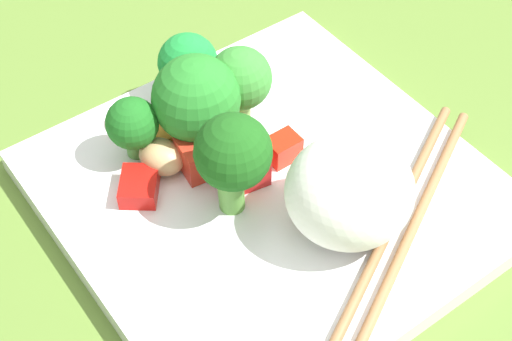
{
  "coord_description": "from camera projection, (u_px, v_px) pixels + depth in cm",
  "views": [
    {
      "loc": [
        24.45,
        -19.6,
        38.68
      ],
      "look_at": [
        -0.08,
        -1.08,
        3.67
      ],
      "focal_mm": 53.69,
      "sensor_mm": 36.0,
      "label": 1
    }
  ],
  "objects": [
    {
      "name": "ground_plane",
      "position": [
        270.0,
        210.0,
        0.5
      ],
      "size": [
        110.0,
        110.0,
        2.0
      ],
      "primitive_type": "cube",
      "color": "#5A7B30"
    },
    {
      "name": "broccoli_floret_3",
      "position": [
        240.0,
        80.0,
        0.5
      ],
      "size": [
        4.23,
        4.23,
        5.78
      ],
      "color": "#74A04C",
      "rests_on": "square_plate"
    },
    {
      "name": "carrot_slice_0",
      "position": [
        164.0,
        127.0,
        0.52
      ],
      "size": [
        3.98,
        3.98,
        0.47
      ],
      "primitive_type": "cylinder",
      "rotation": [
        0.0,
        0.0,
        5.77
      ],
      "color": "orange",
      "rests_on": "square_plate"
    },
    {
      "name": "pepper_chunk_1",
      "position": [
        196.0,
        157.0,
        0.48
      ],
      "size": [
        2.83,
        2.27,
        2.32
      ],
      "primitive_type": "cube",
      "rotation": [
        0.0,
        0.0,
        6.13
      ],
      "color": "red",
      "rests_on": "square_plate"
    },
    {
      "name": "carrot_slice_2",
      "position": [
        226.0,
        155.0,
        0.5
      ],
      "size": [
        3.63,
        3.63,
        0.56
      ],
      "primitive_type": "cylinder",
      "rotation": [
        0.0,
        0.0,
        2.0
      ],
      "color": "orange",
      "rests_on": "square_plate"
    },
    {
      "name": "chopstick_pair",
      "position": [
        400.0,
        230.0,
        0.46
      ],
      "size": [
        11.56,
        20.7,
        0.64
      ],
      "rotation": [
        0.0,
        0.0,
        2.03
      ],
      "color": "#9E6C44",
      "rests_on": "square_plate"
    },
    {
      "name": "broccoli_floret_4",
      "position": [
        235.0,
        157.0,
        0.44
      ],
      "size": [
        4.62,
        4.62,
        7.21
      ],
      "color": "#58953C",
      "rests_on": "square_plate"
    },
    {
      "name": "square_plate",
      "position": [
        270.0,
        193.0,
        0.49
      ],
      "size": [
        25.97,
        25.97,
        1.67
      ],
      "primitive_type": "cube",
      "rotation": [
        0.0,
        0.0,
        -0.02
      ],
      "color": "white",
      "rests_on": "ground_plane"
    },
    {
      "name": "broccoli_floret_2",
      "position": [
        133.0,
        125.0,
        0.48
      ],
      "size": [
        3.38,
        3.38,
        4.75
      ],
      "color": "#579D43",
      "rests_on": "square_plate"
    },
    {
      "name": "rice_mound",
      "position": [
        349.0,
        191.0,
        0.44
      ],
      "size": [
        9.99,
        10.11,
        6.52
      ],
      "primitive_type": "ellipsoid",
      "rotation": [
        0.0,
        0.0,
        5.77
      ],
      "color": "white",
      "rests_on": "square_plate"
    },
    {
      "name": "broccoli_floret_1",
      "position": [
        188.0,
        64.0,
        0.52
      ],
      "size": [
        4.17,
        4.17,
        4.84
      ],
      "color": "#649F49",
      "rests_on": "square_plate"
    },
    {
      "name": "pepper_chunk_2",
      "position": [
        283.0,
        148.0,
        0.49
      ],
      "size": [
        1.66,
        2.12,
        1.72
      ],
      "primitive_type": "cube",
      "rotation": [
        0.0,
        0.0,
        4.7
      ],
      "color": "red",
      "rests_on": "square_plate"
    },
    {
      "name": "broccoli_floret_0",
      "position": [
        196.0,
        99.0,
        0.48
      ],
      "size": [
        5.71,
        5.71,
        6.68
      ],
      "color": "#72BD50",
      "rests_on": "square_plate"
    },
    {
      "name": "pepper_chunk_3",
      "position": [
        139.0,
        186.0,
        0.48
      ],
      "size": [
        3.63,
        3.54,
        1.26
      ],
      "primitive_type": "cube",
      "rotation": [
        0.0,
        0.0,
        5.61
      ],
      "color": "red",
      "rests_on": "square_plate"
    },
    {
      "name": "carrot_slice_1",
      "position": [
        129.0,
        120.0,
        0.52
      ],
      "size": [
        4.0,
        4.0,
        0.48
      ],
      "primitive_type": "cylinder",
      "rotation": [
        0.0,
        0.0,
        0.69
      ],
      "color": "orange",
      "rests_on": "square_plate"
    },
    {
      "name": "pepper_chunk_0",
      "position": [
        244.0,
        167.0,
        0.48
      ],
      "size": [
        3.01,
        3.01,
        2.0
      ],
      "primitive_type": "cube",
      "rotation": [
        0.0,
        0.0,
        2.96
      ],
      "color": "red",
      "rests_on": "square_plate"
    },
    {
      "name": "chicken_piece_0",
      "position": [
        161.0,
        157.0,
        0.49
      ],
      "size": [
        3.73,
        3.29,
        2.18
      ],
      "primitive_type": "ellipsoid",
      "rotation": [
        0.0,
        0.0,
        3.45
      ],
      "color": "tan",
      "rests_on": "square_plate"
    }
  ]
}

